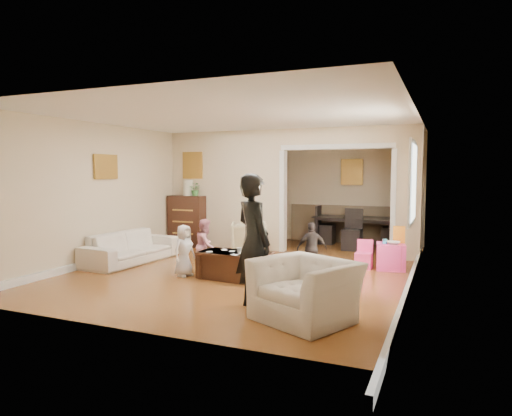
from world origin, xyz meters
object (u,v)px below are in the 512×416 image
at_px(armchair_front, 305,290).
at_px(sofa, 131,247).
at_px(child_kneel_a, 184,250).
at_px(dresser, 188,221).
at_px(adult_person, 253,241).
at_px(child_kneel_b, 206,245).
at_px(child_toddler, 312,248).
at_px(coffee_cup, 239,250).
at_px(armchair_back, 249,238).
at_px(cyan_cup, 385,241).
at_px(table_lamp, 188,188).
at_px(play_table, 391,256).
at_px(dining_table, 358,231).
at_px(coffee_table, 235,265).

bearing_deg(armchair_front, sofa, 179.20).
bearing_deg(child_kneel_a, dresser, 45.92).
distance_m(adult_person, child_kneel_b, 2.30).
relative_size(adult_person, child_toddler, 1.92).
distance_m(sofa, child_toddler, 3.45).
bearing_deg(coffee_cup, armchair_back, 109.79).
height_order(sofa, child_toddler, child_toddler).
bearing_deg(cyan_cup, armchair_front, -98.87).
height_order(armchair_front, table_lamp, table_lamp).
bearing_deg(child_kneel_a, child_kneel_b, -2.37).
xyz_separation_m(play_table, adult_person, (-1.33, -3.01, 0.62)).
bearing_deg(armchair_front, child_kneel_a, 176.19).
xyz_separation_m(armchair_back, child_kneel_a, (-0.17, -2.25, 0.09)).
relative_size(play_table, dining_table, 0.25).
height_order(child_kneel_a, child_kneel_b, child_kneel_b).
distance_m(dresser, cyan_cup, 4.58).
bearing_deg(play_table, child_kneel_a, -149.01).
distance_m(sofa, coffee_table, 2.42).
distance_m(armchair_front, child_kneel_a, 2.83).
bearing_deg(table_lamp, coffee_cup, -46.01).
bearing_deg(dining_table, table_lamp, -149.57).
bearing_deg(child_toddler, adult_person, 51.45).
relative_size(armchair_front, adult_person, 0.63).
distance_m(armchair_front, play_table, 3.27).
distance_m(dresser, coffee_cup, 3.58).
height_order(table_lamp, child_toddler, table_lamp).
height_order(coffee_table, dining_table, dining_table).
bearing_deg(child_kneel_a, play_table, -42.94).
distance_m(table_lamp, child_kneel_b, 2.93).
bearing_deg(armchair_back, play_table, 148.50).
bearing_deg(table_lamp, child_toddler, -27.31).
bearing_deg(child_kneel_b, play_table, -78.43).
relative_size(adult_person, child_kneel_b, 1.87).
relative_size(armchair_back, child_kneel_a, 0.87).
bearing_deg(adult_person, dresser, -11.72).
height_order(sofa, dresser, dresser).
height_order(table_lamp, dining_table, table_lamp).
xyz_separation_m(cyan_cup, child_toddler, (-1.06, -0.89, -0.06)).
bearing_deg(table_lamp, armchair_front, -45.33).
xyz_separation_m(armchair_front, dining_table, (-0.41, 5.57, -0.02)).
distance_m(armchair_back, adult_person, 3.80).
bearing_deg(armchair_front, cyan_cup, 106.46).
bearing_deg(coffee_table, play_table, 37.37).
bearing_deg(armchair_back, armchair_front, 98.96).
distance_m(table_lamp, play_table, 4.80).
height_order(sofa, table_lamp, table_lamp).
bearing_deg(play_table, armchair_back, 171.81).
height_order(coffee_cup, play_table, coffee_cup).
bearing_deg(child_kneel_b, child_toddler, -89.52).
bearing_deg(coffee_cup, coffee_table, 153.43).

